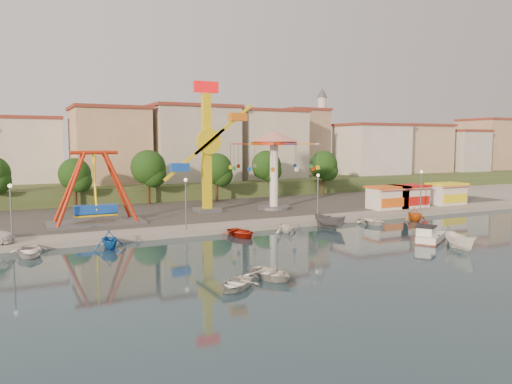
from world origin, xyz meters
TOP-DOWN VIEW (x-y plane):
  - ground at (0.00, 0.00)m, footprint 200.00×200.00m
  - quay_deck at (0.00, 62.00)m, footprint 200.00×100.00m
  - asphalt_pad at (0.00, 30.00)m, footprint 90.00×28.00m
  - hill_terrace at (0.00, 67.00)m, footprint 200.00×60.00m
  - pirate_ship_ride at (-15.72, 20.65)m, footprint 10.00×5.00m
  - kamikaze_tower at (-1.04, 23.93)m, footprint 8.02×3.10m
  - wave_swinger at (7.59, 22.93)m, footprint 11.60×11.60m
  - booth_left at (21.48, 16.49)m, footprint 5.40×3.78m
  - booth_mid at (25.24, 16.49)m, footprint 5.40×3.78m
  - booth_right at (32.52, 16.49)m, footprint 5.40×3.78m
  - lamp_post_0 at (-24.00, 13.00)m, footprint 0.14×0.14m
  - lamp_post_1 at (-8.00, 13.00)m, footprint 0.14×0.14m
  - lamp_post_2 at (8.00, 13.00)m, footprint 0.14×0.14m
  - lamp_post_3 at (24.00, 13.00)m, footprint 0.14×0.14m
  - tree_1 at (-16.00, 36.24)m, footprint 4.35×4.35m
  - tree_2 at (-6.00, 35.81)m, footprint 5.02×5.02m
  - tree_3 at (4.00, 34.36)m, footprint 4.68×4.68m
  - tree_4 at (14.00, 37.35)m, footprint 4.86×4.86m
  - tree_5 at (24.00, 35.54)m, footprint 4.83×4.83m
  - building_1 at (-21.33, 51.38)m, footprint 12.33×9.01m
  - building_2 at (-8.19, 51.96)m, footprint 11.95×9.28m
  - building_3 at (5.60, 48.80)m, footprint 12.59×10.50m
  - building_4 at (19.07, 52.20)m, footprint 10.75×9.23m
  - building_5 at (32.37, 50.33)m, footprint 12.77×10.96m
  - building_6 at (44.15, 48.77)m, footprint 8.23×8.98m
  - building_7 at (56.03, 53.70)m, footprint 11.59×10.93m
  - building_8 at (69.93, 47.19)m, footprint 12.84×9.28m
  - building_9 at (83.46, 49.95)m, footprint 12.95×9.17m
  - minaret at (36.00, 54.00)m, footprint 2.80×2.80m
  - cabin_motorboat at (11.83, -0.61)m, footprint 5.05×4.12m
  - rowboat_a at (-8.06, -5.36)m, footprint 3.68×4.47m
  - rowboat_b at (-11.24, -6.54)m, footprint 4.24×4.09m
  - skiff at (11.34, -4.65)m, footprint 2.55×4.24m
  - moored_boat_0 at (-22.79, 9.80)m, footprint 3.06×4.25m
  - moored_boat_1 at (-16.24, 9.80)m, footprint 2.90×3.33m
  - moored_boat_3 at (-3.27, 9.80)m, footprint 3.38×4.44m
  - moored_boat_4 at (1.81, 9.80)m, footprint 2.62×2.97m
  - moored_boat_5 at (7.53, 9.80)m, footprint 2.71×4.40m
  - moored_boat_6 at (13.54, 9.80)m, footprint 3.12×4.10m
  - moored_boat_7 at (19.94, 9.80)m, footprint 3.37×3.69m

SIDE VIEW (x-z plane):
  - ground at x=0.00m, z-range 0.00..0.00m
  - quay_deck at x=0.00m, z-range 0.00..0.60m
  - rowboat_b at x=-11.24m, z-range 0.00..0.72m
  - moored_boat_6 at x=13.54m, z-range 0.00..0.80m
  - rowboat_a at x=-8.06m, z-range 0.00..0.80m
  - moored_boat_3 at x=-3.27m, z-range 0.00..0.86m
  - moored_boat_0 at x=-22.79m, z-range 0.00..0.87m
  - cabin_motorboat at x=11.83m, z-range -0.40..1.30m
  - asphalt_pad at x=0.00m, z-range 0.60..0.61m
  - moored_boat_4 at x=1.81m, z-range 0.00..1.46m
  - skiff at x=11.34m, z-range 0.00..1.54m
  - moored_boat_5 at x=7.53m, z-range 0.00..1.59m
  - moored_boat_7 at x=19.94m, z-range 0.00..1.67m
  - moored_boat_1 at x=-16.24m, z-range 0.00..1.71m
  - hill_terrace at x=0.00m, z-range 0.00..3.00m
  - booth_left at x=21.48m, z-range 0.62..3.70m
  - booth_mid at x=25.24m, z-range 0.62..3.70m
  - booth_right at x=32.52m, z-range 0.62..3.70m
  - lamp_post_0 at x=-24.00m, z-range 0.60..5.60m
  - lamp_post_1 at x=-8.00m, z-range 0.60..5.60m
  - lamp_post_2 at x=8.00m, z-range 0.60..5.60m
  - lamp_post_3 at x=24.00m, z-range 0.60..5.60m
  - pirate_ship_ride at x=-15.72m, z-range 0.39..8.39m
  - tree_1 at x=-16.00m, z-range 1.80..8.60m
  - tree_3 at x=4.00m, z-range 1.90..9.21m
  - tree_5 at x=24.00m, z-range 1.94..9.48m
  - tree_4 at x=14.00m, z-range 1.95..9.55m
  - tree_2 at x=-6.00m, z-range 1.99..9.84m
  - building_1 at x=-21.33m, z-range 3.00..11.63m
  - building_7 at x=56.03m, z-range 3.00..11.76m
  - building_3 at x=5.60m, z-range 3.00..12.20m
  - building_9 at x=83.46m, z-range 3.00..12.21m
  - building_4 at x=19.07m, z-range 3.00..12.24m
  - wave_swinger at x=7.59m, z-range 3.00..13.40m
  - kamikaze_tower at x=-1.04m, z-range 0.16..16.66m
  - building_5 at x=32.37m, z-range 3.00..14.21m
  - building_2 at x=-8.19m, z-range 3.00..14.23m
  - building_6 at x=44.15m, z-range 3.00..15.36m
  - building_8 at x=69.93m, z-range 3.00..15.58m
  - minaret at x=36.00m, z-range 3.55..21.55m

